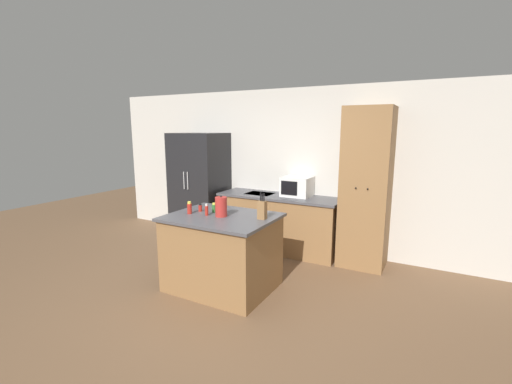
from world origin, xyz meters
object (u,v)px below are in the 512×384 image
at_px(knife_block, 262,210).
at_px(spice_bottle_amber_oil, 207,210).
at_px(microwave, 297,186).
at_px(spice_bottle_tall_dark, 214,208).
at_px(refrigerator, 200,186).
at_px(kettle, 221,207).
at_px(spice_bottle_green_herb, 200,208).
at_px(pantry_cabinet, 366,188).
at_px(spice_bottle_short_red, 189,208).

bearing_deg(knife_block, spice_bottle_amber_oil, -165.90).
relative_size(microwave, spice_bottle_tall_dark, 3.65).
relative_size(knife_block, spice_bottle_tall_dark, 2.59).
distance_m(refrigerator, kettle, 2.16).
height_order(spice_bottle_amber_oil, kettle, kettle).
bearing_deg(spice_bottle_green_herb, spice_bottle_amber_oil, -33.01).
bearing_deg(spice_bottle_green_herb, refrigerator, 127.73).
height_order(pantry_cabinet, spice_bottle_amber_oil, pantry_cabinet).
xyz_separation_m(spice_bottle_tall_dark, spice_bottle_green_herb, (-0.18, -0.04, -0.01)).
xyz_separation_m(microwave, spice_bottle_amber_oil, (-0.48, -1.74, -0.07)).
height_order(spice_bottle_green_herb, kettle, kettle).
distance_m(pantry_cabinet, spice_bottle_green_herb, 2.33).
bearing_deg(spice_bottle_tall_dark, kettle, -32.88).
bearing_deg(kettle, knife_block, 13.99).
height_order(spice_bottle_amber_oil, spice_bottle_green_herb, spice_bottle_amber_oil).
xyz_separation_m(spice_bottle_amber_oil, spice_bottle_green_herb, (-0.19, 0.13, -0.02)).
relative_size(refrigerator, spice_bottle_short_red, 12.27).
bearing_deg(microwave, spice_bottle_tall_dark, -107.28).
bearing_deg(knife_block, spice_bottle_green_herb, -177.13).
height_order(refrigerator, pantry_cabinet, pantry_cabinet).
bearing_deg(knife_block, kettle, -166.01).
bearing_deg(spice_bottle_amber_oil, spice_bottle_green_herb, 146.99).
height_order(pantry_cabinet, spice_bottle_short_red, pantry_cabinet).
bearing_deg(spice_bottle_short_red, refrigerator, 123.90).
bearing_deg(kettle, refrigerator, 134.33).
bearing_deg(knife_block, pantry_cabinet, 59.49).
relative_size(pantry_cabinet, spice_bottle_green_herb, 22.88).
xyz_separation_m(pantry_cabinet, kettle, (-1.37, -1.61, -0.09)).
bearing_deg(spice_bottle_amber_oil, spice_bottle_tall_dark, 92.76).
relative_size(refrigerator, spice_bottle_tall_dark, 15.53).
relative_size(spice_bottle_tall_dark, spice_bottle_short_red, 0.79).
bearing_deg(spice_bottle_tall_dark, pantry_cabinet, 43.73).
height_order(spice_bottle_short_red, spice_bottle_green_herb, spice_bottle_short_red).
height_order(spice_bottle_tall_dark, spice_bottle_amber_oil, spice_bottle_amber_oil).
bearing_deg(microwave, kettle, -100.01).
xyz_separation_m(refrigerator, knife_block, (2.00, -1.42, 0.10)).
bearing_deg(spice_bottle_tall_dark, refrigerator, 132.85).
distance_m(spice_bottle_short_red, kettle, 0.43).
bearing_deg(spice_bottle_tall_dark, microwave, 72.72).
bearing_deg(kettle, spice_bottle_short_red, -169.40).
bearing_deg(spice_bottle_green_herb, spice_bottle_tall_dark, 13.34).
distance_m(knife_block, spice_bottle_amber_oil, 0.69).
bearing_deg(pantry_cabinet, spice_bottle_amber_oil, -133.04).
bearing_deg(spice_bottle_short_red, spice_bottle_green_herb, 74.42).
xyz_separation_m(microwave, spice_bottle_green_herb, (-0.67, -1.61, -0.09)).
bearing_deg(microwave, pantry_cabinet, -4.15).
xyz_separation_m(pantry_cabinet, knife_block, (-0.88, -1.49, -0.09)).
relative_size(spice_bottle_short_red, kettle, 0.59).
xyz_separation_m(spice_bottle_tall_dark, spice_bottle_amber_oil, (0.01, -0.17, 0.01)).
xyz_separation_m(refrigerator, microwave, (1.81, 0.15, 0.12)).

